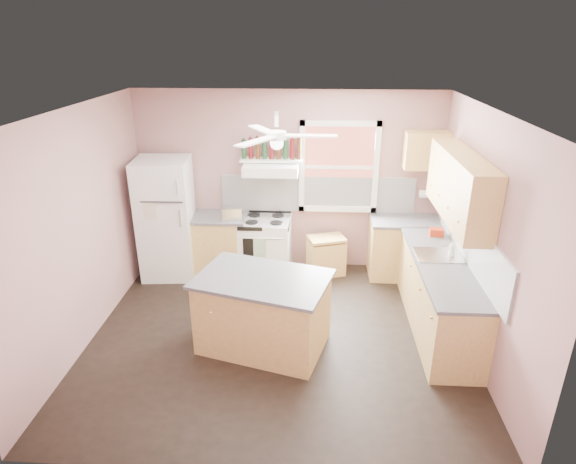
# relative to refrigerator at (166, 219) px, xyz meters

# --- Properties ---
(floor) EXTENTS (4.50, 4.50, 0.00)m
(floor) POSITION_rel_refrigerator_xyz_m (1.77, -1.57, -0.89)
(floor) COLOR black
(floor) RESTS_ON ground
(ceiling) EXTENTS (4.50, 4.50, 0.00)m
(ceiling) POSITION_rel_refrigerator_xyz_m (1.77, -1.57, 1.81)
(ceiling) COLOR white
(ceiling) RESTS_ON ground
(wall_back) EXTENTS (4.50, 0.05, 2.70)m
(wall_back) POSITION_rel_refrigerator_xyz_m (1.77, 0.46, 0.46)
(wall_back) COLOR #926865
(wall_back) RESTS_ON ground
(wall_right) EXTENTS (0.05, 4.00, 2.70)m
(wall_right) POSITION_rel_refrigerator_xyz_m (4.04, -1.57, 0.46)
(wall_right) COLOR #926865
(wall_right) RESTS_ON ground
(wall_left) EXTENTS (0.05, 4.00, 2.70)m
(wall_left) POSITION_rel_refrigerator_xyz_m (-0.51, -1.57, 0.46)
(wall_left) COLOR #926865
(wall_left) RESTS_ON ground
(backsplash_back) EXTENTS (2.90, 0.03, 0.55)m
(backsplash_back) POSITION_rel_refrigerator_xyz_m (2.22, 0.42, 0.28)
(backsplash_back) COLOR white
(backsplash_back) RESTS_ON wall_back
(backsplash_right) EXTENTS (0.03, 2.60, 0.55)m
(backsplash_right) POSITION_rel_refrigerator_xyz_m (4.00, -1.27, 0.28)
(backsplash_right) COLOR white
(backsplash_right) RESTS_ON wall_right
(window_view) EXTENTS (1.00, 0.02, 1.20)m
(window_view) POSITION_rel_refrigerator_xyz_m (2.52, 0.41, 0.71)
(window_view) COLOR brown
(window_view) RESTS_ON wall_back
(window_frame) EXTENTS (1.16, 0.07, 1.36)m
(window_frame) POSITION_rel_refrigerator_xyz_m (2.52, 0.39, 0.71)
(window_frame) COLOR white
(window_frame) RESTS_ON wall_back
(refrigerator) EXTENTS (0.81, 0.80, 1.78)m
(refrigerator) POSITION_rel_refrigerator_xyz_m (0.00, 0.00, 0.00)
(refrigerator) COLOR white
(refrigerator) RESTS_ON floor
(base_cabinet_left) EXTENTS (0.90, 0.60, 0.86)m
(base_cabinet_left) POSITION_rel_refrigerator_xyz_m (0.71, 0.13, -0.46)
(base_cabinet_left) COLOR #AE8648
(base_cabinet_left) RESTS_ON floor
(counter_left) EXTENTS (0.92, 0.62, 0.04)m
(counter_left) POSITION_rel_refrigerator_xyz_m (0.71, 0.13, -0.01)
(counter_left) COLOR #4B4B4E
(counter_left) RESTS_ON base_cabinet_left
(toaster) EXTENTS (0.30, 0.21, 0.18)m
(toaster) POSITION_rel_refrigerator_xyz_m (0.97, 0.00, 0.10)
(toaster) COLOR silver
(toaster) RESTS_ON counter_left
(stove) EXTENTS (0.77, 0.67, 0.86)m
(stove) POSITION_rel_refrigerator_xyz_m (1.45, 0.13, -0.46)
(stove) COLOR white
(stove) RESTS_ON floor
(range_hood) EXTENTS (0.78, 0.50, 0.14)m
(range_hood) POSITION_rel_refrigerator_xyz_m (1.54, 0.18, 0.73)
(range_hood) COLOR white
(range_hood) RESTS_ON wall_back
(bottle_shelf) EXTENTS (0.90, 0.26, 0.03)m
(bottle_shelf) POSITION_rel_refrigerator_xyz_m (1.54, 0.30, 0.83)
(bottle_shelf) COLOR white
(bottle_shelf) RESTS_ON range_hood
(cart) EXTENTS (0.61, 0.49, 0.53)m
(cart) POSITION_rel_refrigerator_xyz_m (2.37, 0.12, -0.63)
(cart) COLOR #AE8648
(cart) RESTS_ON floor
(base_cabinet_corner) EXTENTS (1.00, 0.60, 0.86)m
(base_cabinet_corner) POSITION_rel_refrigerator_xyz_m (3.52, 0.13, -0.46)
(base_cabinet_corner) COLOR #AE8648
(base_cabinet_corner) RESTS_ON floor
(base_cabinet_right) EXTENTS (0.60, 2.20, 0.86)m
(base_cabinet_right) POSITION_rel_refrigerator_xyz_m (3.72, -1.27, -0.46)
(base_cabinet_right) COLOR #AE8648
(base_cabinet_right) RESTS_ON floor
(counter_corner) EXTENTS (1.02, 0.62, 0.04)m
(counter_corner) POSITION_rel_refrigerator_xyz_m (3.52, 0.13, -0.01)
(counter_corner) COLOR #4B4B4E
(counter_corner) RESTS_ON base_cabinet_corner
(counter_right) EXTENTS (0.62, 2.22, 0.04)m
(counter_right) POSITION_rel_refrigerator_xyz_m (3.71, -1.27, -0.01)
(counter_right) COLOR #4B4B4E
(counter_right) RESTS_ON base_cabinet_right
(sink) EXTENTS (0.55, 0.45, 0.03)m
(sink) POSITION_rel_refrigerator_xyz_m (3.71, -1.07, 0.00)
(sink) COLOR silver
(sink) RESTS_ON counter_right
(faucet) EXTENTS (0.03, 0.03, 0.14)m
(faucet) POSITION_rel_refrigerator_xyz_m (3.87, -1.07, 0.08)
(faucet) COLOR silver
(faucet) RESTS_ON sink
(upper_cabinet_right) EXTENTS (0.33, 1.80, 0.76)m
(upper_cabinet_right) POSITION_rel_refrigerator_xyz_m (3.85, -1.07, 0.89)
(upper_cabinet_right) COLOR #AE8648
(upper_cabinet_right) RESTS_ON wall_right
(upper_cabinet_corner) EXTENTS (0.60, 0.33, 0.52)m
(upper_cabinet_corner) POSITION_rel_refrigerator_xyz_m (3.72, 0.26, 1.01)
(upper_cabinet_corner) COLOR #AE8648
(upper_cabinet_corner) RESTS_ON wall_back
(paper_towel) EXTENTS (0.26, 0.12, 0.12)m
(paper_towel) POSITION_rel_refrigerator_xyz_m (3.84, 0.29, 0.36)
(paper_towel) COLOR white
(paper_towel) RESTS_ON wall_back
(island) EXTENTS (1.56, 1.22, 0.86)m
(island) POSITION_rel_refrigerator_xyz_m (1.61, -1.77, -0.46)
(island) COLOR #AE8648
(island) RESTS_ON floor
(island_top) EXTENTS (1.66, 1.32, 0.04)m
(island_top) POSITION_rel_refrigerator_xyz_m (1.61, -1.77, -0.01)
(island_top) COLOR #4B4B4E
(island_top) RESTS_ON island
(ceiling_fan_hub) EXTENTS (0.20, 0.20, 0.08)m
(ceiling_fan_hub) POSITION_rel_refrigerator_xyz_m (1.77, -1.57, 1.56)
(ceiling_fan_hub) COLOR white
(ceiling_fan_hub) RESTS_ON ceiling
(soap_bottle) EXTENTS (0.12, 0.12, 0.22)m
(soap_bottle) POSITION_rel_refrigerator_xyz_m (3.85, -1.10, 0.12)
(soap_bottle) COLOR silver
(soap_bottle) RESTS_ON counter_right
(red_caddy) EXTENTS (0.19, 0.13, 0.10)m
(red_caddy) POSITION_rel_refrigerator_xyz_m (3.82, -0.44, 0.06)
(red_caddy) COLOR #AF2B0F
(red_caddy) RESTS_ON counter_right
(wine_bottles) EXTENTS (0.86, 0.06, 0.31)m
(wine_bottles) POSITION_rel_refrigerator_xyz_m (1.54, 0.30, 0.99)
(wine_bottles) COLOR #143819
(wine_bottles) RESTS_ON bottle_shelf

